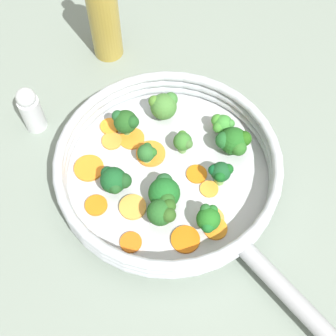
# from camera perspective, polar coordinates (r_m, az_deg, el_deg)

# --- Properties ---
(ground_plane) EXTENTS (4.00, 4.00, 0.00)m
(ground_plane) POSITION_cam_1_polar(r_m,az_deg,el_deg) (0.75, 0.00, -1.18)
(ground_plane) COLOR gray
(skillet) EXTENTS (0.33, 0.33, 0.02)m
(skillet) POSITION_cam_1_polar(r_m,az_deg,el_deg) (0.75, 0.00, -0.89)
(skillet) COLOR #B2B5B7
(skillet) RESTS_ON ground_plane
(skillet_rim_wall) EXTENTS (0.35, 0.35, 0.05)m
(skillet_rim_wall) POSITION_cam_1_polar(r_m,az_deg,el_deg) (0.72, 0.00, 0.36)
(skillet_rim_wall) COLOR #B0B7BE
(skillet_rim_wall) RESTS_ON skillet
(skillet_handle) EXTENTS (0.08, 0.21, 0.03)m
(skillet_handle) POSITION_cam_1_polar(r_m,az_deg,el_deg) (0.67, 15.61, -15.75)
(skillet_handle) COLOR #999B9E
(skillet_handle) RESTS_ON skillet
(skillet_rivet_left) EXTENTS (0.01, 0.01, 0.01)m
(skillet_rivet_left) POSITION_cam_1_polar(r_m,az_deg,el_deg) (0.68, 5.84, -11.08)
(skillet_rivet_left) COLOR #B7B0BB
(skillet_rivet_left) RESTS_ON skillet
(skillet_rivet_right) EXTENTS (0.01, 0.01, 0.01)m
(skillet_rivet_right) POSITION_cam_1_polar(r_m,az_deg,el_deg) (0.71, 10.68, -7.01)
(skillet_rivet_right) COLOR #B5B9B7
(skillet_rivet_right) RESTS_ON skillet
(carrot_slice_0) EXTENTS (0.05, 0.05, 0.00)m
(carrot_slice_0) POSITION_cam_1_polar(r_m,az_deg,el_deg) (0.71, 5.26, -6.19)
(carrot_slice_0) COLOR orange
(carrot_slice_0) RESTS_ON skillet
(carrot_slice_1) EXTENTS (0.05, 0.05, 0.00)m
(carrot_slice_1) POSITION_cam_1_polar(r_m,az_deg,el_deg) (0.78, -4.45, 3.62)
(carrot_slice_1) COLOR orange
(carrot_slice_1) RESTS_ON skillet
(carrot_slice_2) EXTENTS (0.04, 0.04, 0.00)m
(carrot_slice_2) POSITION_cam_1_polar(r_m,az_deg,el_deg) (0.69, -4.55, -9.01)
(carrot_slice_2) COLOR orange
(carrot_slice_2) RESTS_ON skillet
(carrot_slice_3) EXTENTS (0.05, 0.05, 0.01)m
(carrot_slice_3) POSITION_cam_1_polar(r_m,az_deg,el_deg) (0.75, -9.62, -0.00)
(carrot_slice_3) COLOR orange
(carrot_slice_3) RESTS_ON skillet
(carrot_slice_4) EXTENTS (0.04, 0.04, 0.00)m
(carrot_slice_4) POSITION_cam_1_polar(r_m,az_deg,el_deg) (0.79, 6.52, 5.37)
(carrot_slice_4) COLOR orange
(carrot_slice_4) RESTS_ON skillet
(carrot_slice_5) EXTENTS (0.05, 0.05, 0.00)m
(carrot_slice_5) POSITION_cam_1_polar(r_m,az_deg,el_deg) (0.79, -7.10, 5.06)
(carrot_slice_5) COLOR orange
(carrot_slice_5) RESTS_ON skillet
(carrot_slice_6) EXTENTS (0.03, 0.03, 0.00)m
(carrot_slice_6) POSITION_cam_1_polar(r_m,az_deg,el_deg) (0.73, 5.03, -2.56)
(carrot_slice_6) COLOR orange
(carrot_slice_6) RESTS_ON skillet
(carrot_slice_7) EXTENTS (0.05, 0.05, 0.00)m
(carrot_slice_7) POSITION_cam_1_polar(r_m,az_deg,el_deg) (0.70, 5.80, -7.35)
(carrot_slice_7) COLOR orange
(carrot_slice_7) RESTS_ON skillet
(carrot_slice_8) EXTENTS (0.05, 0.05, 0.00)m
(carrot_slice_8) POSITION_cam_1_polar(r_m,az_deg,el_deg) (0.72, -8.76, -4.51)
(carrot_slice_8) COLOR orange
(carrot_slice_8) RESTS_ON skillet
(carrot_slice_9) EXTENTS (0.06, 0.06, 0.01)m
(carrot_slice_9) POSITION_cam_1_polar(r_m,az_deg,el_deg) (0.71, -4.32, -4.77)
(carrot_slice_9) COLOR gold
(carrot_slice_9) RESTS_ON skillet
(carrot_slice_10) EXTENTS (0.06, 0.06, 0.00)m
(carrot_slice_10) POSITION_cam_1_polar(r_m,az_deg,el_deg) (0.69, 2.13, -8.69)
(carrot_slice_10) COLOR orange
(carrot_slice_10) RESTS_ON skillet
(carrot_slice_11) EXTENTS (0.04, 0.04, 0.00)m
(carrot_slice_11) POSITION_cam_1_polar(r_m,az_deg,el_deg) (0.74, 3.51, -0.74)
(carrot_slice_11) COLOR orange
(carrot_slice_11) RESTS_ON skillet
(carrot_slice_12) EXTENTS (0.04, 0.04, 0.00)m
(carrot_slice_12) POSITION_cam_1_polar(r_m,az_deg,el_deg) (0.78, -6.87, 3.30)
(carrot_slice_12) COLOR orange
(carrot_slice_12) RESTS_ON skillet
(carrot_slice_13) EXTENTS (0.07, 0.07, 0.01)m
(carrot_slice_13) POSITION_cam_1_polar(r_m,az_deg,el_deg) (0.76, -2.12, 1.77)
(carrot_slice_13) COLOR orange
(carrot_slice_13) RESTS_ON skillet
(broccoli_floret_0) EXTENTS (0.04, 0.04, 0.05)m
(broccoli_floret_0) POSITION_cam_1_polar(r_m,az_deg,el_deg) (0.76, -5.13, 5.65)
(broccoli_floret_0) COLOR #5D8F4C
(broccoli_floret_0) RESTS_ON skillet
(broccoli_floret_1) EXTENTS (0.03, 0.03, 0.04)m
(broccoli_floret_1) POSITION_cam_1_polar(r_m,az_deg,el_deg) (0.74, 1.86, 3.23)
(broccoli_floret_1) COLOR #69954E
(broccoli_floret_1) RESTS_ON skillet
(broccoli_floret_2) EXTENTS (0.05, 0.05, 0.05)m
(broccoli_floret_2) POSITION_cam_1_polar(r_m,az_deg,el_deg) (0.74, 8.01, 3.21)
(broccoli_floret_2) COLOR #5D9554
(broccoli_floret_2) RESTS_ON skillet
(broccoli_floret_3) EXTENTS (0.04, 0.04, 0.05)m
(broccoli_floret_3) POSITION_cam_1_polar(r_m,az_deg,el_deg) (0.67, -0.68, -5.33)
(broccoli_floret_3) COLOR #7C9D54
(broccoli_floret_3) RESTS_ON skillet
(broccoli_floret_4) EXTENTS (0.04, 0.03, 0.05)m
(broccoli_floret_4) POSITION_cam_1_polar(r_m,az_deg,el_deg) (0.71, 6.43, -0.56)
(broccoli_floret_4) COLOR #75A74E
(broccoli_floret_4) RESTS_ON skillet
(broccoli_floret_5) EXTENTS (0.04, 0.04, 0.04)m
(broccoli_floret_5) POSITION_cam_1_polar(r_m,az_deg,el_deg) (0.77, 6.60, 5.31)
(broccoli_floret_5) COLOR #6C954D
(broccoli_floret_5) RESTS_ON skillet
(broccoli_floret_6) EXTENTS (0.05, 0.05, 0.05)m
(broccoli_floret_6) POSITION_cam_1_polar(r_m,az_deg,el_deg) (0.71, -6.56, -1.47)
(broccoli_floret_6) COLOR #779951
(broccoli_floret_6) RESTS_ON skillet
(broccoli_floret_7) EXTENTS (0.04, 0.04, 0.05)m
(broccoli_floret_7) POSITION_cam_1_polar(r_m,az_deg,el_deg) (0.67, 4.95, -6.19)
(broccoli_floret_7) COLOR #759C59
(broccoli_floret_7) RESTS_ON skillet
(broccoli_floret_8) EXTENTS (0.03, 0.03, 0.04)m
(broccoli_floret_8) POSITION_cam_1_polar(r_m,az_deg,el_deg) (0.73, -2.58, 1.84)
(broccoli_floret_8) COLOR #85B169
(broccoli_floret_8) RESTS_ON skillet
(broccoli_floret_9) EXTENTS (0.05, 0.04, 0.05)m
(broccoli_floret_9) POSITION_cam_1_polar(r_m,az_deg,el_deg) (0.78, -0.51, 7.63)
(broccoli_floret_9) COLOR #66934F
(broccoli_floret_9) RESTS_ON skillet
(broccoli_floret_10) EXTENTS (0.05, 0.06, 0.05)m
(broccoli_floret_10) POSITION_cam_1_polar(r_m,az_deg,el_deg) (0.69, -0.43, -3.00)
(broccoli_floret_10) COLOR #5F9254
(broccoli_floret_10) RESTS_ON skillet
(salt_shaker) EXTENTS (0.04, 0.04, 0.09)m
(salt_shaker) POSITION_cam_1_polar(r_m,az_deg,el_deg) (0.81, -16.40, 6.88)
(salt_shaker) COLOR silver
(salt_shaker) RESTS_ON ground_plane
(oil_bottle) EXTENTS (0.05, 0.05, 0.21)m
(oil_bottle) POSITION_cam_1_polar(r_m,az_deg,el_deg) (0.87, -7.84, 17.88)
(oil_bottle) COLOR olive
(oil_bottle) RESTS_ON ground_plane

